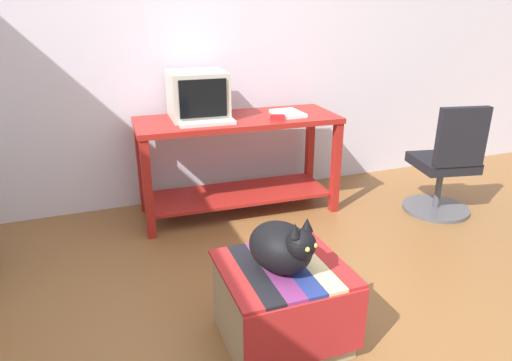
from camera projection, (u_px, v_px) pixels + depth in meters
ground_plane at (303, 343)px, 2.27m from camera, size 14.00×14.00×0.00m
back_wall at (195, 41)px, 3.59m from camera, size 8.00×0.10×2.60m
desk at (238, 149)px, 3.54m from camera, size 1.55×0.63×0.77m
tv_monitor at (198, 95)px, 3.39m from camera, size 0.43×0.41×0.34m
keyboard at (207, 123)px, 3.25m from camera, size 0.41×0.17×0.02m
book at (288, 113)px, 3.52m from camera, size 0.21×0.28×0.03m
ottoman_with_blanket at (282, 304)px, 2.22m from camera, size 0.58×0.55×0.42m
cat at (283, 246)px, 2.07m from camera, size 0.36×0.43×0.29m
office_chair at (446, 168)px, 3.54m from camera, size 0.52×0.52×0.89m
stapler at (277, 117)px, 3.38m from camera, size 0.12×0.08×0.04m
pen at (279, 112)px, 3.60m from camera, size 0.13×0.06×0.01m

